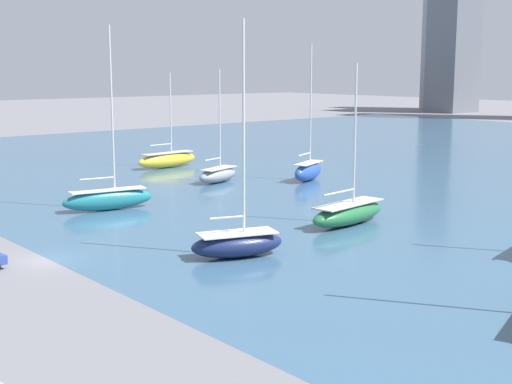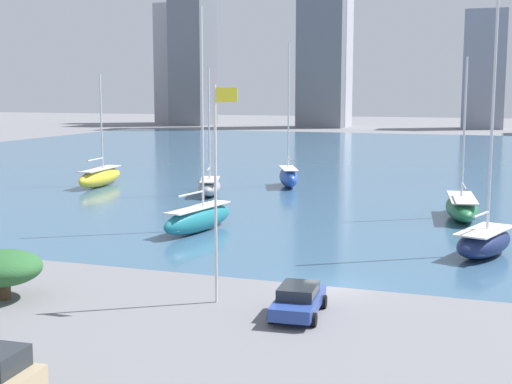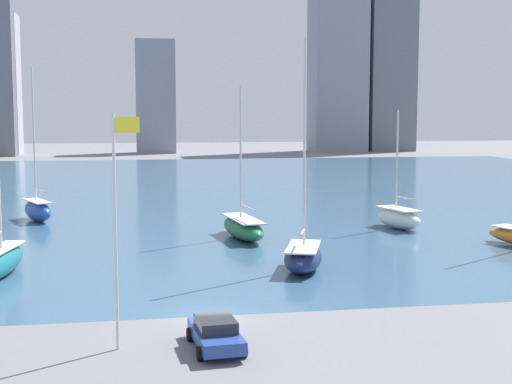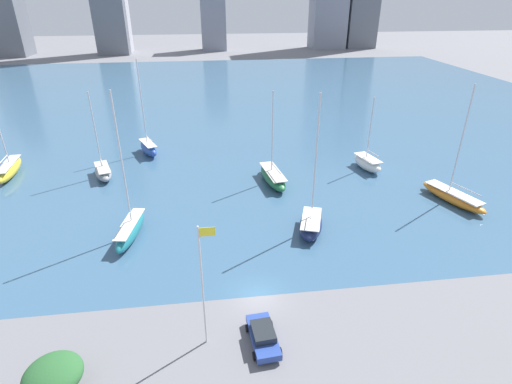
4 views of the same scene
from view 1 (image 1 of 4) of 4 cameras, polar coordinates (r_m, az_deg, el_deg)
name	(u,v)px [view 1 (image 1 of 4)]	position (r m, az deg, el deg)	size (l,w,h in m)	color
ground_plane	(50,260)	(50.69, -16.19, -5.23)	(500.00, 500.00, 0.00)	slate
sailboat_green	(348,213)	(59.87, 7.40, -1.66)	(3.72, 9.41, 13.31)	#236B3D
sailboat_gray	(218,174)	(81.65, -3.08, 1.45)	(4.21, 6.93, 12.82)	gray
sailboat_teal	(108,198)	(66.79, -11.74, -0.48)	(3.18, 8.69, 16.68)	#1E757F
sailboat_navy	(237,242)	(49.23, -1.50, -4.06)	(4.55, 7.09, 16.11)	#19234C
sailboat_blue	(308,170)	(82.98, 4.20, 1.75)	(4.37, 6.81, 15.74)	#284CA8
sailboat_yellow	(167,159)	(94.51, -7.11, 2.61)	(2.77, 9.36, 12.36)	yellow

